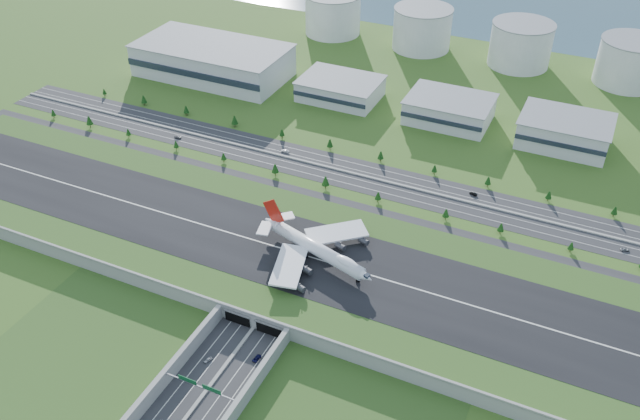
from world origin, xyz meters
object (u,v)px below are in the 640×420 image
at_px(car_4, 178,137).
at_px(car_7, 285,151).
at_px(boeing_747, 316,248).
at_px(car_2, 257,358).
at_px(car_6, 625,249).
at_px(fuel_tank_a, 333,14).
at_px(car_5, 473,194).
at_px(car_0, 208,360).

relative_size(car_4, car_7, 0.84).
xyz_separation_m(boeing_747, car_2, (2.28, -67.11, -13.70)).
bearing_deg(car_6, car_7, 61.51).
height_order(fuel_tank_a, car_5, fuel_tank_a).
bearing_deg(car_7, boeing_747, 29.87).
xyz_separation_m(car_0, car_4, (-128.29, 162.16, 0.12)).
bearing_deg(car_4, fuel_tank_a, -5.56).
distance_m(fuel_tank_a, boeing_747, 334.91).
relative_size(boeing_747, car_5, 14.50).
distance_m(car_2, car_6, 209.35).
height_order(car_2, car_5, car_5).
height_order(car_4, car_5, car_4).
height_order(car_4, car_7, car_7).
bearing_deg(car_6, car_4, 65.45).
xyz_separation_m(fuel_tank_a, car_7, (58.69, -209.40, -16.52)).
relative_size(fuel_tank_a, car_7, 8.45).
bearing_deg(car_6, car_2, 112.08).
bearing_deg(car_0, car_5, 89.62).
xyz_separation_m(fuel_tank_a, car_5, (186.03, -206.15, -16.56)).
bearing_deg(car_6, fuel_tank_a, 26.14).
height_order(fuel_tank_a, car_7, fuel_tank_a).
relative_size(car_0, car_7, 0.72).
bearing_deg(car_2, fuel_tank_a, -65.45).
bearing_deg(car_4, car_2, -137.01).
bearing_deg(car_4, boeing_747, -121.46).
height_order(fuel_tank_a, car_4, fuel_tank_a).
height_order(fuel_tank_a, car_2, fuel_tank_a).
bearing_deg(car_5, car_6, 100.72).
xyz_separation_m(boeing_747, car_7, (-70.00, 99.79, -13.55)).
height_order(fuel_tank_a, boeing_747, fuel_tank_a).
bearing_deg(car_2, car_7, -61.22).
distance_m(car_0, car_4, 206.77).
height_order(car_0, car_4, car_4).
bearing_deg(boeing_747, car_2, -71.00).
relative_size(car_2, car_6, 1.07).
height_order(car_6, car_7, car_7).
relative_size(fuel_tank_a, car_6, 10.56).
distance_m(boeing_747, car_7, 122.64).
relative_size(car_5, car_7, 0.85).
bearing_deg(car_7, car_4, -83.98).
relative_size(car_2, car_4, 1.02).
bearing_deg(car_0, car_2, 49.68).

